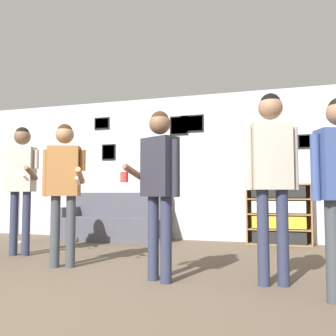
{
  "coord_description": "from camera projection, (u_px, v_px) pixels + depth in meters",
  "views": [
    {
      "loc": [
        1.94,
        -2.06,
        0.85
      ],
      "look_at": [
        0.59,
        2.35,
        1.17
      ],
      "focal_mm": 40.0,
      "sensor_mm": 36.0,
      "label": 1
    }
  ],
  "objects": [
    {
      "name": "wall_back",
      "position": [
        175.0,
        167.0,
        7.09
      ],
      "size": [
        8.41,
        0.08,
        2.7
      ],
      "color": "silver",
      "rests_on": "ground_plane"
    },
    {
      "name": "couch",
      "position": [
        116.0,
        224.0,
        6.91
      ],
      "size": [
        2.0,
        0.8,
        0.87
      ],
      "color": "#4C4C56",
      "rests_on": "ground_plane"
    },
    {
      "name": "bookshelf",
      "position": [
        278.0,
        214.0,
        6.28
      ],
      "size": [
        1.05,
        0.3,
        1.02
      ],
      "color": "olive",
      "rests_on": "ground_plane"
    },
    {
      "name": "floor_lamp",
      "position": [
        19.0,
        192.0,
        6.47
      ],
      "size": [
        0.28,
        0.28,
        1.71
      ],
      "color": "#ADA89E",
      "rests_on": "ground_plane"
    },
    {
      "name": "person_player_foreground_left",
      "position": [
        21.0,
        175.0,
        5.23
      ],
      "size": [
        0.54,
        0.45,
        1.79
      ],
      "color": "#2D334C",
      "rests_on": "ground_plane"
    },
    {
      "name": "person_player_foreground_center",
      "position": [
        64.0,
        178.0,
        4.39
      ],
      "size": [
        0.57,
        0.41,
        1.68
      ],
      "color": "#3D4247",
      "rests_on": "ground_plane"
    },
    {
      "name": "person_watcher_holding_cup",
      "position": [
        159.0,
        176.0,
        3.69
      ],
      "size": [
        0.58,
        0.35,
        1.68
      ],
      "color": "#2D334C",
      "rests_on": "ground_plane"
    },
    {
      "name": "person_spectator_near_bookshelf",
      "position": [
        271.0,
        164.0,
        3.53
      ],
      "size": [
        0.49,
        0.29,
        1.81
      ],
      "color": "#2D334C",
      "rests_on": "ground_plane"
    },
    {
      "name": "bottle_on_floor",
      "position": [
        69.0,
        238.0,
        6.44
      ],
      "size": [
        0.06,
        0.06,
        0.24
      ],
      "color": "#3D6638",
      "rests_on": "ground_plane"
    },
    {
      "name": "drinking_cup",
      "position": [
        279.0,
        181.0,
        6.31
      ],
      "size": [
        0.09,
        0.09,
        0.09
      ],
      "color": "blue",
      "rests_on": "bookshelf"
    }
  ]
}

